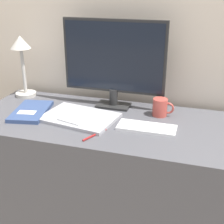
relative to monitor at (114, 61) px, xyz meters
The scene contains 10 objects.
wall_back 0.29m from the monitor, 65.98° to the left, with size 3.60×0.05×2.40m.
desk 0.64m from the monitor, 69.04° to the right, with size 1.42×0.57×0.72m.
monitor is the anchor object (origin of this frame).
keyboard 0.40m from the monitor, 44.87° to the right, with size 0.27×0.11×0.01m.
laptop 0.34m from the monitor, 118.00° to the right, with size 0.38×0.30×0.02m.
ereader 0.33m from the monitor, 116.48° to the right, with size 0.17×0.21×0.01m.
desk_lamp 0.54m from the monitor, behind, with size 0.12×0.12×0.35m.
notebook 0.49m from the monitor, 150.64° to the right, with size 0.21×0.29×0.02m.
coffee_mug 0.33m from the monitor, 11.71° to the right, with size 0.11×0.07×0.09m.
pen 0.43m from the monitor, 86.86° to the right, with size 0.07×0.13×0.01m.
Camera 1 is at (0.37, -1.08, 1.35)m, focal length 50.00 mm.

